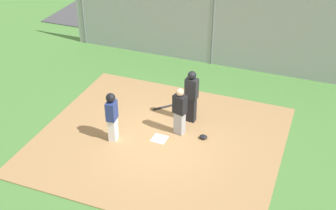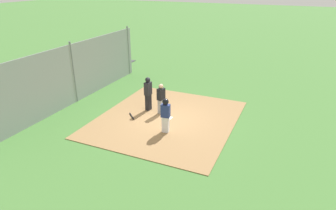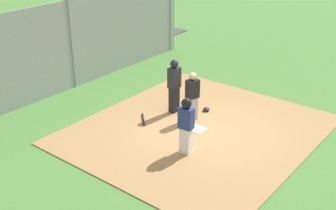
{
  "view_description": "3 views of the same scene",
  "coord_description": "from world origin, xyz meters",
  "views": [
    {
      "loc": [
        -4.15,
        10.07,
        8.01
      ],
      "look_at": [
        -0.1,
        -0.46,
        1.0
      ],
      "focal_mm": 47.7,
      "sensor_mm": 36.0,
      "label": 1
    },
    {
      "loc": [
        11.96,
        5.37,
        6.4
      ],
      "look_at": [
        -0.23,
        -0.05,
        0.64
      ],
      "focal_mm": 31.73,
      "sensor_mm": 36.0,
      "label": 2
    },
    {
      "loc": [
        9.57,
        6.46,
        6.15
      ],
      "look_at": [
        0.66,
        -0.6,
        0.9
      ],
      "focal_mm": 46.49,
      "sensor_mm": 36.0,
      "label": 3
    }
  ],
  "objects": [
    {
      "name": "ground_plane",
      "position": [
        0.0,
        0.0,
        0.0
      ],
      "size": [
        140.0,
        140.0,
        0.0
      ],
      "primitive_type": "plane",
      "color": "#477A38"
    },
    {
      "name": "dirt_infield",
      "position": [
        0.0,
        0.0,
        0.01
      ],
      "size": [
        7.2,
        6.4,
        0.03
      ],
      "primitive_type": "cube",
      "color": "#9E774C",
      "rests_on": "ground_plane"
    },
    {
      "name": "home_plate",
      "position": [
        0.0,
        0.0,
        0.04
      ],
      "size": [
        0.45,
        0.45,
        0.02
      ],
      "primitive_type": "cube",
      "rotation": [
        0.0,
        0.0,
        -0.03
      ],
      "color": "white",
      "rests_on": "dirt_infield"
    },
    {
      "name": "catcher",
      "position": [
        -0.45,
        -0.53,
        0.83
      ],
      "size": [
        0.44,
        0.35,
        1.56
      ],
      "rotation": [
        0.0,
        0.0,
        1.3
      ],
      "color": "#9E9EA3",
      "rests_on": "dirt_infield"
    },
    {
      "name": "umpire",
      "position": [
        -0.55,
        -1.31,
        0.97
      ],
      "size": [
        0.4,
        0.3,
        1.77
      ],
      "rotation": [
        0.0,
        0.0,
        1.47
      ],
      "color": "black",
      "rests_on": "dirt_infield"
    },
    {
      "name": "runner",
      "position": [
        1.28,
        0.5,
        0.93
      ],
      "size": [
        0.3,
        0.41,
        1.6
      ],
      "rotation": [
        0.0,
        0.0,
        3.26
      ],
      "color": "silver",
      "rests_on": "dirt_infield"
    },
    {
      "name": "baseball_bat",
      "position": [
        0.54,
        -1.68,
        0.06
      ],
      "size": [
        0.57,
        0.57,
        0.06
      ],
      "primitive_type": "cylinder",
      "rotation": [
        0.0,
        1.57,
        3.93
      ],
      "color": "black",
      "rests_on": "dirt_infield"
    },
    {
      "name": "catcher_mask",
      "position": [
        -1.23,
        -0.5,
        0.09
      ],
      "size": [
        0.24,
        0.2,
        0.12
      ],
      "primitive_type": "ellipsoid",
      "color": "black",
      "rests_on": "dirt_infield"
    },
    {
      "name": "backstop_fence",
      "position": [
        0.0,
        -5.53,
        1.6
      ],
      "size": [
        12.0,
        0.1,
        3.35
      ],
      "color": "#93999E",
      "rests_on": "ground_plane"
    },
    {
      "name": "parking_lot",
      "position": [
        0.0,
        -9.5,
        0.02
      ],
      "size": [
        18.0,
        5.2,
        0.04
      ],
      "primitive_type": "cube",
      "color": "#424247",
      "rests_on": "ground_plane"
    },
    {
      "name": "parked_car_dark",
      "position": [
        -3.46,
        -9.45,
        0.61
      ],
      "size": [
        4.27,
        2.03,
        1.28
      ],
      "rotation": [
        0.0,
        0.0,
        -0.05
      ],
      "color": "black",
      "rests_on": "parking_lot"
    },
    {
      "name": "parked_car_blue",
      "position": [
        3.23,
        -9.62,
        0.61
      ],
      "size": [
        4.42,
        2.4,
        1.28
      ],
      "rotation": [
        0.0,
        0.0,
        0.17
      ],
      "color": "#28428C",
      "rests_on": "parking_lot"
    }
  ]
}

